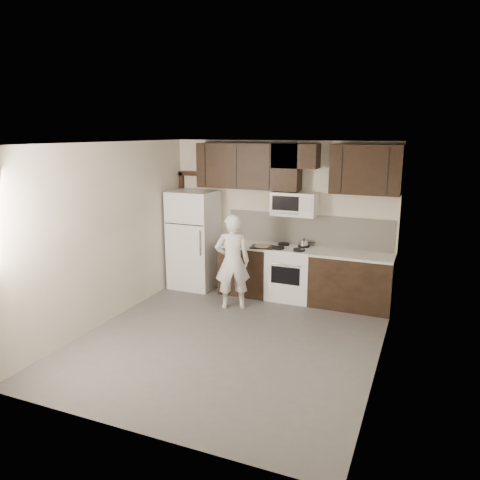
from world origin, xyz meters
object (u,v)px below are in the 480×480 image
Objects in this scene: refrigerator at (194,240)px; stove at (291,273)px; microwave at (294,204)px; person at (232,262)px.

stove is at bearing 1.51° from refrigerator.
microwave is at bearing 90.10° from stove.
person reaches higher than stove.
refrigerator is at bearing -61.71° from person.
stove is 1.24× the size of microwave.
stove is 1.90m from refrigerator.
refrigerator reaches higher than stove.
refrigerator is (-1.85, -0.05, 0.44)m from stove.
person is at bearing -129.80° from microwave.
microwave reaches higher than stove.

